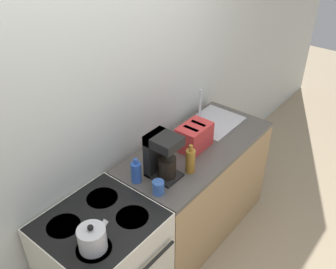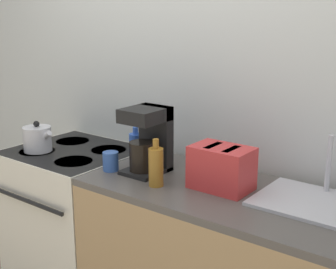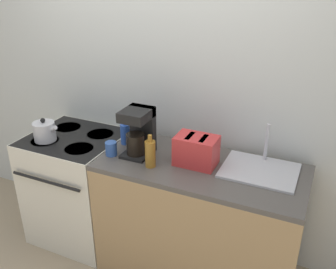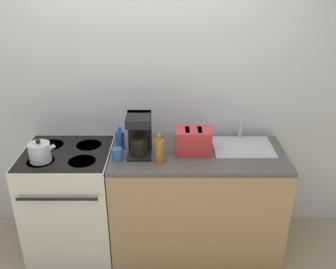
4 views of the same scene
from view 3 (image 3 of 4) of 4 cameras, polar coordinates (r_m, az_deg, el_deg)
The scene contains 10 objects.
wall_back at distance 2.93m, azimuth -1.37°, elevation 7.14°, with size 8.00×0.05×2.60m.
stove at distance 3.26m, azimuth -13.43°, elevation -7.60°, with size 0.72×0.70×0.93m.
counter_block at distance 2.82m, azimuth 4.72°, elevation -13.01°, with size 1.42×0.65×0.93m.
kettle at distance 3.02m, azimuth -18.29°, elevation 0.47°, with size 0.21×0.17×0.18m.
toaster at distance 2.53m, azimuth 4.32°, elevation -2.45°, with size 0.28×0.19×0.20m.
coffee_maker at distance 2.65m, azimuth -4.47°, elevation 0.64°, with size 0.19×0.23×0.34m.
sink_tray at distance 2.56m, azimuth 13.84°, elevation -5.12°, with size 0.49×0.39×0.28m.
bottle_amber at distance 2.50m, azimuth -2.72°, elevation -2.89°, with size 0.07×0.07×0.23m.
bottle_blue at distance 2.84m, azimuth -6.52°, elevation 0.14°, with size 0.07×0.07×0.20m.
cup_blue at distance 2.70m, azimuth -8.66°, elevation -2.13°, with size 0.08×0.08×0.10m.
Camera 3 is at (1.22, -1.78, 2.20)m, focal length 40.00 mm.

